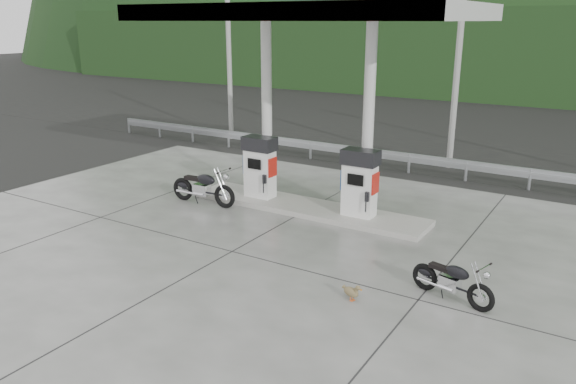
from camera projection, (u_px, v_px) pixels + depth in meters
The scene contains 17 objects.
ground at pixel (257, 239), 13.90m from camera, with size 160.00×160.00×0.00m, color black.
forecourt_apron at pixel (257, 238), 13.90m from camera, with size 18.00×14.00×0.02m, color #62625D.
pump_island at pixel (307, 208), 15.91m from camera, with size 7.00×1.40×0.15m, color #A09C95.
gas_pump_left at pixel (260, 167), 16.43m from camera, with size 0.95×0.55×1.80m, color white, non-canonical shape.
gas_pump_right at pixel (360, 183), 14.82m from camera, with size 0.95×0.55×1.80m, color white, non-canonical shape.
canopy_column_left at pixel (267, 111), 16.28m from camera, with size 0.30×0.30×5.00m, color white.
canopy_column_right at pixel (368, 121), 14.67m from camera, with size 0.30×0.30×5.00m, color white.
canopy_roof at pixel (309, 13), 14.36m from camera, with size 8.50×5.00×0.40m, color silver.
guardrail at pixel (383, 150), 20.20m from camera, with size 26.00×0.16×1.42m, color #A2A6AA, non-canonical shape.
road at pixel (415, 151), 23.25m from camera, with size 60.00×7.00×0.01m, color black.
utility_pole_a at pixel (229, 48), 24.48m from camera, with size 0.22×0.22×8.00m, color gray.
utility_pole_b at pixel (458, 56), 19.45m from camera, with size 0.22×0.22×8.00m, color gray.
tree_band at pixel (513, 54), 37.41m from camera, with size 80.00×6.00×6.00m, color black.
forested_hills at pixel (563, 68), 62.68m from camera, with size 100.00×40.00×140.00m, color black, non-canonical shape.
motorcycle_left at pixel (203, 188), 16.36m from camera, with size 2.06×0.65×0.97m, color black, non-canonical shape.
motorcycle_right at pixel (452, 281), 10.73m from camera, with size 1.65×0.52×0.78m, color black, non-canonical shape.
duck at pixel (351, 292), 10.79m from camera, with size 0.44×0.12×0.31m, color brown, non-canonical shape.
Camera 1 is at (7.48, -10.60, 5.19)m, focal length 35.00 mm.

